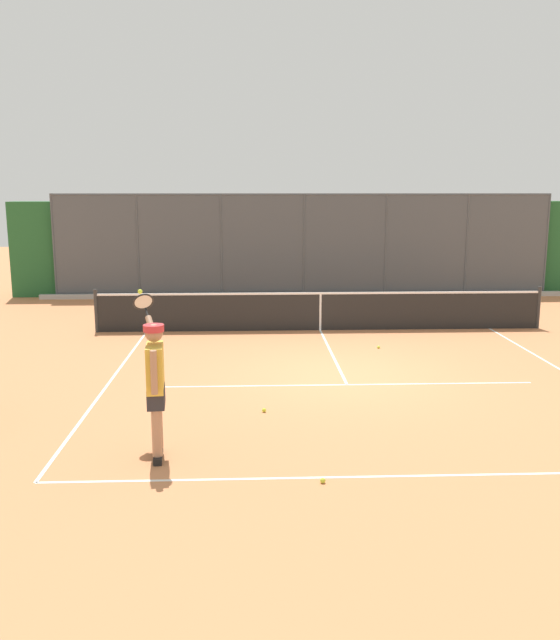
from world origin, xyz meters
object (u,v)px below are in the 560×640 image
Objects in this scene: tennis_ball_by_sideline at (379,347)px; tennis_ball_near_baseline at (264,410)px; tennis_player at (155,379)px; tennis_ball_near_net at (323,480)px.

tennis_ball_by_sideline and tennis_ball_near_baseline have the same top height.
tennis_ball_near_baseline is at bearing 58.18° from tennis_ball_by_sideline.
tennis_ball_near_net is at bearing -118.21° from tennis_player.
tennis_ball_near_baseline is (-1.43, -1.77, -1.04)m from tennis_player.
tennis_player is 31.62× the size of tennis_ball_near_baseline.
tennis_ball_near_net is (-2.08, 0.87, -1.04)m from tennis_player.
tennis_ball_near_net is at bearing 74.01° from tennis_ball_by_sideline.
tennis_player is 2.50m from tennis_ball_near_baseline.
tennis_ball_by_sideline and tennis_ball_near_net have the same top height.
tennis_ball_by_sideline is 1.00× the size of tennis_ball_near_net.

